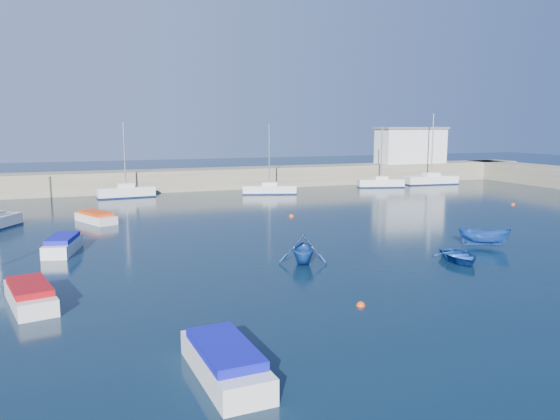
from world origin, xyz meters
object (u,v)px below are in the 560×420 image
object	(u,v)px
motorboat_1	(63,245)
motorboat_3	(225,361)
sailboat_8	(431,180)
motorboat_2	(96,217)
harbor_office	(411,146)
sailboat_6	(269,189)
dinghy_center	(459,256)
motorboat_0	(30,295)
sailboat_7	(381,183)
sailboat_5	(126,192)
dinghy_left	(303,249)
dinghy_right	(485,237)

from	to	relation	value
motorboat_1	motorboat_3	size ratio (longest dim) A/B	0.94
sailboat_8	motorboat_2	world-z (taller)	sailboat_8
harbor_office	sailboat_6	distance (m)	26.51
harbor_office	dinghy_center	size ratio (longest dim) A/B	2.94
motorboat_0	dinghy_center	size ratio (longest dim) A/B	1.45
sailboat_6	sailboat_8	distance (m)	24.81
sailboat_7	motorboat_3	world-z (taller)	sailboat_7
sailboat_5	dinghy_center	xyz separation A→B (m)	(16.01, -37.75, -0.31)
dinghy_left	sailboat_6	bearing A→B (deg)	96.47
motorboat_0	motorboat_1	distance (m)	10.86
motorboat_1	dinghy_right	size ratio (longest dim) A/B	1.39
motorboat_2	motorboat_0	bearing A→B (deg)	-123.99
sailboat_5	sailboat_7	size ratio (longest dim) A/B	1.06
motorboat_3	motorboat_1	bearing A→B (deg)	100.89
sailboat_6	motorboat_1	size ratio (longest dim) A/B	1.79
harbor_office	sailboat_7	distance (m)	11.59
sailboat_8	harbor_office	bearing A→B (deg)	3.23
motorboat_1	motorboat_3	bearing A→B (deg)	-62.61
sailboat_8	motorboat_1	distance (m)	54.16
harbor_office	dinghy_left	xyz separation A→B (m)	(-34.16, -39.78, -4.22)
sailboat_8	dinghy_center	distance (m)	44.94
sailboat_6	motorboat_1	distance (m)	32.99
sailboat_7	dinghy_center	bearing A→B (deg)	171.13
sailboat_6	dinghy_right	distance (m)	32.39
harbor_office	sailboat_8	size ratio (longest dim) A/B	1.02
sailboat_8	dinghy_right	world-z (taller)	sailboat_8
sailboat_8	sailboat_7	bearing A→B (deg)	100.08
dinghy_right	motorboat_1	bearing A→B (deg)	114.86
sailboat_5	sailboat_6	size ratio (longest dim) A/B	1.01
dinghy_left	dinghy_right	bearing A→B (deg)	21.93
sailboat_8	dinghy_left	size ratio (longest dim) A/B	2.93
sailboat_8	dinghy_left	bearing A→B (deg)	140.67
sailboat_6	sailboat_8	xyz separation A→B (m)	(24.71, 2.25, 0.08)
motorboat_3	sailboat_6	bearing A→B (deg)	65.60
dinghy_right	sailboat_8	bearing A→B (deg)	10.86
sailboat_5	dinghy_left	size ratio (longest dim) A/B	2.54
sailboat_6	motorboat_1	xyz separation A→B (m)	(-22.67, -23.97, -0.06)
motorboat_3	sailboat_8	bearing A→B (deg)	45.03
motorboat_0	motorboat_1	world-z (taller)	motorboat_1
sailboat_7	dinghy_left	xyz separation A→B (m)	(-25.49, -33.54, 0.29)
sailboat_6	sailboat_8	size ratio (longest dim) A/B	0.85
sailboat_8	motorboat_1	bearing A→B (deg)	124.39
sailboat_5	motorboat_2	size ratio (longest dim) A/B	1.74
motorboat_2	harbor_office	bearing A→B (deg)	0.49
sailboat_7	dinghy_center	xyz separation A→B (m)	(-16.61, -36.62, -0.24)
sailboat_5	sailboat_8	bearing A→B (deg)	-95.27
harbor_office	motorboat_1	bearing A→B (deg)	-146.29
sailboat_5	dinghy_center	distance (m)	41.01
harbor_office	sailboat_5	bearing A→B (deg)	-172.96
motorboat_3	dinghy_right	size ratio (longest dim) A/B	1.49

